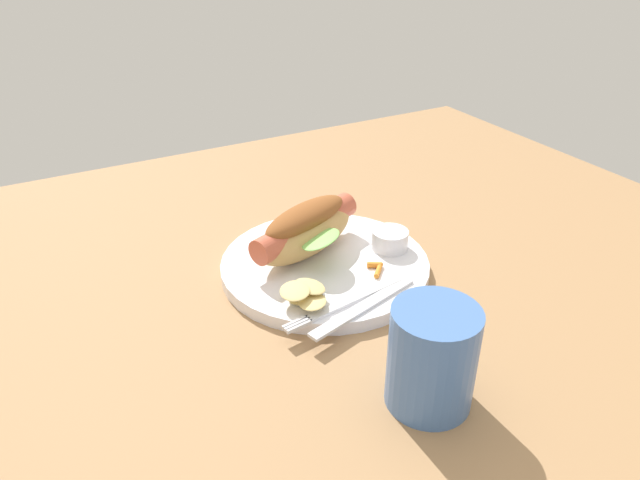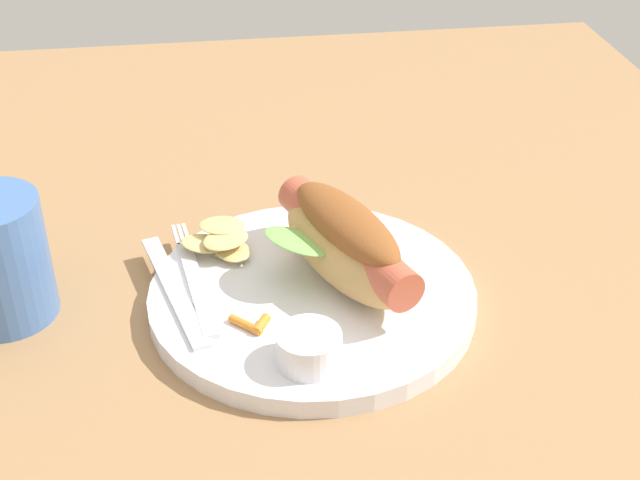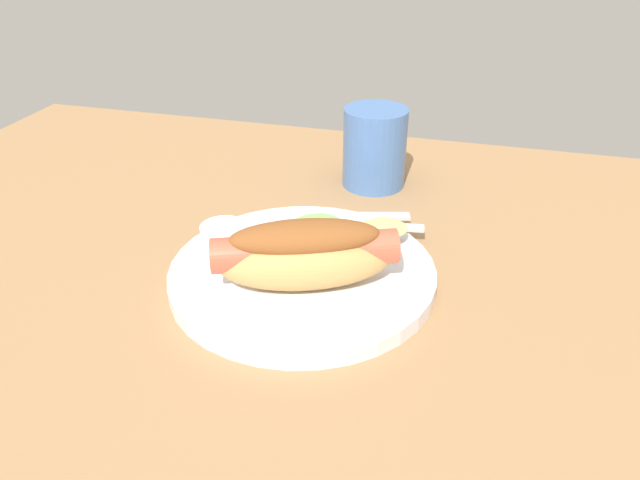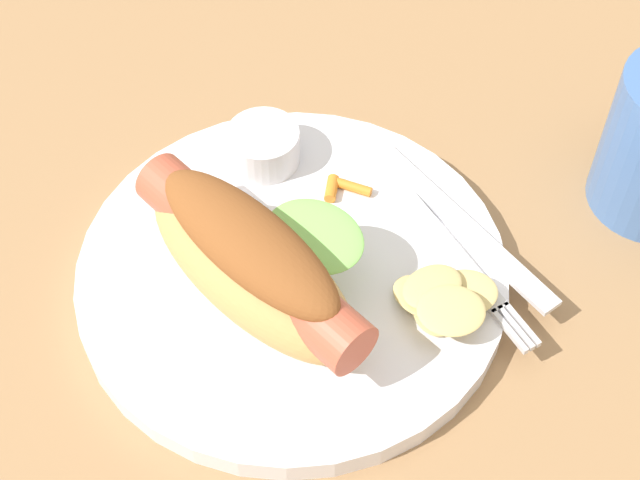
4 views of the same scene
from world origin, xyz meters
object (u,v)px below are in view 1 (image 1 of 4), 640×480
Objects in this scene: knife at (367,305)px; fork at (348,302)px; chips_pile at (306,293)px; drinking_cup at (432,358)px; plate at (325,266)px; hot_dog at (306,229)px; sauce_ramekin at (390,240)px; carrot_garnish at (377,268)px.

fork is at bearing -61.88° from knife.
chips_pile is 17.70cm from drinking_cup.
plate is at bearing -108.56° from knife.
fork is (-1.02, -12.09, -3.20)cm from hot_dog.
hot_dog is 26.84cm from drinking_cup.
knife is (1.50, -1.61, -0.02)cm from fork.
fork reaches higher than plate.
sauce_ramekin is 0.30× the size of knife.
sauce_ramekin is 13.34cm from knife.
knife is at bearing 70.47° from hot_dog.
carrot_garnish reaches higher than plate.
sauce_ramekin is 15.89cm from chips_pile.
hot_dog is 10.14cm from carrot_garnish.
carrot_garnish is (5.06, 5.78, 0.16)cm from knife.
plate is 8.12× the size of carrot_garnish.
drinking_cup is (-1.27, -26.81, 0.03)cm from hot_dog.
knife is at bearing 125.04° from fork.
sauce_ramekin is 0.29× the size of fork.
hot_dog reaches higher than sauce_ramekin.
fork is 15.08cm from drinking_cup.
chips_pile is (-5.05, -9.67, -2.23)cm from hot_dog.
carrot_garnish is at bearing 70.19° from drinking_cup.
plate is 9.42cm from chips_pile.
hot_dog reaches higher than plate.
plate is at bearing 130.90° from carrot_garnish.
chips_pile is (-4.03, 2.42, 0.97)cm from fork.
chips_pile reaches higher than knife.
chips_pile is 10.77cm from carrot_garnish.
carrot_garnish is (4.37, -5.04, 1.14)cm from plate.
drinking_cup is at bearing 65.77° from hot_dog.
sauce_ramekin is at bearing -9.31° from plate.
sauce_ramekin reaches higher than knife.
knife is 2.33× the size of chips_pile.
sauce_ramekin reaches higher than fork.
sauce_ramekin is at bearing 134.96° from hot_dog.
chips_pile is at bearing -170.64° from carrot_garnish.
chips_pile reaches higher than plate.
drinking_cup is (-1.75, -13.12, 3.25)cm from knife.
sauce_ramekin is 0.46× the size of drinking_cup.
fork is at bearing 89.05° from drinking_cup.
carrot_garnish is (5.54, -7.92, -3.06)cm from hot_dog.
drinking_cup reaches higher than hot_dog.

